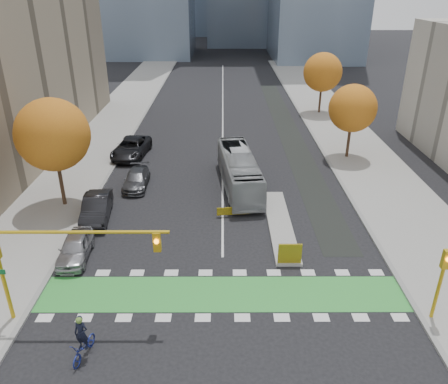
{
  "coord_description": "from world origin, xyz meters",
  "views": [
    {
      "loc": [
        0.03,
        -17.55,
        15.29
      ],
      "look_at": [
        0.09,
        8.08,
        3.0
      ],
      "focal_mm": 35.0,
      "sensor_mm": 36.0,
      "label": 1
    }
  ],
  "objects_px": {
    "tree_east_far": "(323,72)",
    "parked_car_c": "(136,179)",
    "cyclist": "(83,344)",
    "parked_car_b": "(96,208)",
    "tree_east_near": "(353,108)",
    "bus": "(239,171)",
    "tree_west": "(53,135)",
    "parked_car_d": "(131,148)",
    "traffic_signal_west": "(51,252)",
    "parked_car_a": "(75,248)",
    "hazard_board": "(290,254)",
    "traffic_signal_east": "(442,274)"
  },
  "relations": [
    {
      "from": "tree_west",
      "to": "parked_car_d",
      "type": "bearing_deg",
      "value": 73.59
    },
    {
      "from": "tree_east_far",
      "to": "parked_car_d",
      "type": "bearing_deg",
      "value": -144.15
    },
    {
      "from": "tree_east_far",
      "to": "parked_car_c",
      "type": "bearing_deg",
      "value": -130.99
    },
    {
      "from": "hazard_board",
      "to": "traffic_signal_west",
      "type": "relative_size",
      "value": 0.16
    },
    {
      "from": "tree_west",
      "to": "parked_car_d",
      "type": "relative_size",
      "value": 1.34
    },
    {
      "from": "tree_west",
      "to": "tree_east_near",
      "type": "xyz_separation_m",
      "value": [
        24.0,
        10.0,
        -0.75
      ]
    },
    {
      "from": "tree_west",
      "to": "traffic_signal_west",
      "type": "xyz_separation_m",
      "value": [
        4.07,
        -12.51,
        -1.58
      ]
    },
    {
      "from": "tree_west",
      "to": "hazard_board",
      "type": "bearing_deg",
      "value": -25.99
    },
    {
      "from": "bus",
      "to": "parked_car_a",
      "type": "height_order",
      "value": "bus"
    },
    {
      "from": "parked_car_b",
      "to": "traffic_signal_east",
      "type": "bearing_deg",
      "value": -34.67
    },
    {
      "from": "parked_car_a",
      "to": "parked_car_b",
      "type": "height_order",
      "value": "parked_car_b"
    },
    {
      "from": "tree_east_far",
      "to": "parked_car_a",
      "type": "distance_m",
      "value": 39.64
    },
    {
      "from": "tree_east_far",
      "to": "cyclist",
      "type": "relative_size",
      "value": 3.41
    },
    {
      "from": "traffic_signal_west",
      "to": "bus",
      "type": "relative_size",
      "value": 0.81
    },
    {
      "from": "tree_east_near",
      "to": "traffic_signal_west",
      "type": "distance_m",
      "value": 30.08
    },
    {
      "from": "hazard_board",
      "to": "parked_car_a",
      "type": "distance_m",
      "value": 13.02
    },
    {
      "from": "hazard_board",
      "to": "parked_car_b",
      "type": "xyz_separation_m",
      "value": [
        -13.0,
        5.8,
        0.03
      ]
    },
    {
      "from": "parked_car_b",
      "to": "parked_car_c",
      "type": "relative_size",
      "value": 1.08
    },
    {
      "from": "tree_west",
      "to": "parked_car_d",
      "type": "height_order",
      "value": "tree_west"
    },
    {
      "from": "tree_east_far",
      "to": "parked_car_d",
      "type": "relative_size",
      "value": 1.25
    },
    {
      "from": "hazard_board",
      "to": "tree_east_near",
      "type": "distance_m",
      "value": 19.93
    },
    {
      "from": "tree_east_near",
      "to": "parked_car_d",
      "type": "relative_size",
      "value": 1.16
    },
    {
      "from": "tree_east_far",
      "to": "parked_car_c",
      "type": "distance_m",
      "value": 30.28
    },
    {
      "from": "parked_car_b",
      "to": "parked_car_d",
      "type": "xyz_separation_m",
      "value": [
        0.1,
        12.54,
        0.02
      ]
    },
    {
      "from": "parked_car_a",
      "to": "tree_east_near",
      "type": "bearing_deg",
      "value": 35.44
    },
    {
      "from": "bus",
      "to": "cyclist",
      "type": "bearing_deg",
      "value": -119.08
    },
    {
      "from": "parked_car_a",
      "to": "traffic_signal_west",
      "type": "bearing_deg",
      "value": -82.56
    },
    {
      "from": "tree_west",
      "to": "parked_car_c",
      "type": "bearing_deg",
      "value": 35.0
    },
    {
      "from": "parked_car_d",
      "to": "tree_west",
      "type": "bearing_deg",
      "value": -100.56
    },
    {
      "from": "hazard_board",
      "to": "cyclist",
      "type": "distance_m",
      "value": 12.45
    },
    {
      "from": "cyclist",
      "to": "parked_car_b",
      "type": "bearing_deg",
      "value": 114.09
    },
    {
      "from": "cyclist",
      "to": "parked_car_c",
      "type": "distance_m",
      "value": 18.33
    },
    {
      "from": "traffic_signal_west",
      "to": "cyclist",
      "type": "relative_size",
      "value": 3.8
    },
    {
      "from": "tree_west",
      "to": "parked_car_c",
      "type": "height_order",
      "value": "tree_west"
    },
    {
      "from": "cyclist",
      "to": "tree_east_far",
      "type": "bearing_deg",
      "value": 77.34
    },
    {
      "from": "bus",
      "to": "parked_car_c",
      "type": "height_order",
      "value": "bus"
    },
    {
      "from": "cyclist",
      "to": "bus",
      "type": "height_order",
      "value": "bus"
    },
    {
      "from": "parked_car_d",
      "to": "cyclist",
      "type": "bearing_deg",
      "value": -78.15
    },
    {
      "from": "tree_east_far",
      "to": "parked_car_d",
      "type": "height_order",
      "value": "tree_east_far"
    },
    {
      "from": "tree_east_near",
      "to": "bus",
      "type": "bearing_deg",
      "value": -147.75
    },
    {
      "from": "hazard_board",
      "to": "traffic_signal_east",
      "type": "distance_m",
      "value": 8.26
    },
    {
      "from": "tree_east_far",
      "to": "bus",
      "type": "xyz_separation_m",
      "value": [
        -11.15,
        -22.72,
        -3.77
      ]
    },
    {
      "from": "traffic_signal_west",
      "to": "parked_car_a",
      "type": "distance_m",
      "value": 6.52
    },
    {
      "from": "cyclist",
      "to": "parked_car_d",
      "type": "xyz_separation_m",
      "value": [
        -2.67,
        25.44,
        0.1
      ]
    },
    {
      "from": "tree_east_near",
      "to": "cyclist",
      "type": "height_order",
      "value": "tree_east_near"
    },
    {
      "from": "parked_car_a",
      "to": "parked_car_c",
      "type": "distance_m",
      "value": 10.57
    },
    {
      "from": "tree_east_far",
      "to": "parked_car_c",
      "type": "xyz_separation_m",
      "value": [
        -19.64,
        -22.59,
        -4.57
      ]
    },
    {
      "from": "traffic_signal_east",
      "to": "parked_car_c",
      "type": "xyz_separation_m",
      "value": [
        -17.64,
        15.91,
        -2.06
      ]
    },
    {
      "from": "traffic_signal_west",
      "to": "traffic_signal_east",
      "type": "xyz_separation_m",
      "value": [
        18.43,
        0.0,
        -1.3
      ]
    },
    {
      "from": "traffic_signal_west",
      "to": "traffic_signal_east",
      "type": "distance_m",
      "value": 18.48
    }
  ]
}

